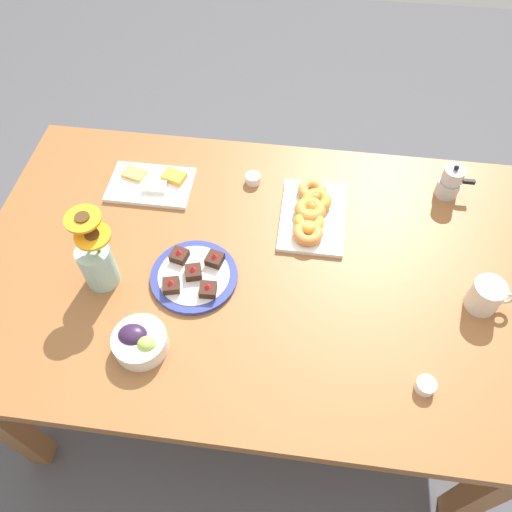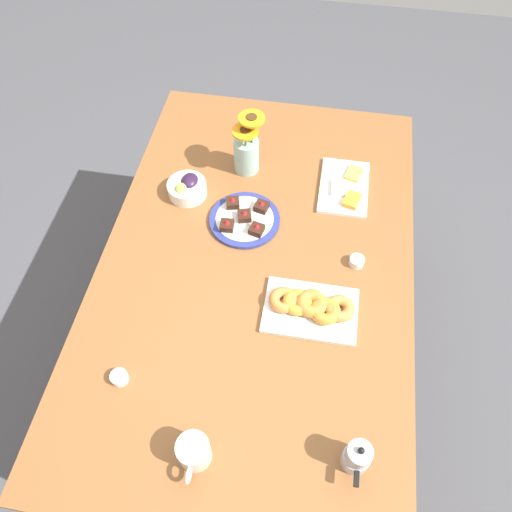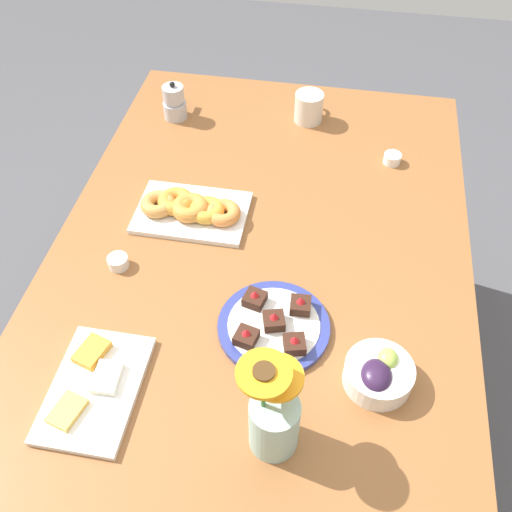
{
  "view_description": "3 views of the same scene",
  "coord_description": "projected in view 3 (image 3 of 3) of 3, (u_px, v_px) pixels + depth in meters",
  "views": [
    {
      "loc": [
        0.1,
        -0.8,
        1.89
      ],
      "look_at": [
        0.0,
        0.0,
        0.78
      ],
      "focal_mm": 35.0,
      "sensor_mm": 36.0,
      "label": 1
    },
    {
      "loc": [
        0.87,
        0.15,
        2.07
      ],
      "look_at": [
        0.0,
        0.0,
        0.78
      ],
      "focal_mm": 35.0,
      "sensor_mm": 36.0,
      "label": 2
    },
    {
      "loc": [
        -0.85,
        -0.15,
        1.75
      ],
      "look_at": [
        0.0,
        0.0,
        0.78
      ],
      "focal_mm": 40.0,
      "sensor_mm": 36.0,
      "label": 3
    }
  ],
  "objects": [
    {
      "name": "grape_bowl",
      "position": [
        378.0,
        374.0,
        1.11
      ],
      "size": [
        0.14,
        0.14,
        0.07
      ],
      "color": "white",
      "rests_on": "dining_table"
    },
    {
      "name": "dining_table",
      "position": [
        256.0,
        290.0,
        1.4
      ],
      "size": [
        1.6,
        1.0,
        0.74
      ],
      "color": "brown",
      "rests_on": "ground_plane"
    },
    {
      "name": "jam_cup_honey",
      "position": [
        392.0,
        158.0,
        1.58
      ],
      "size": [
        0.05,
        0.05,
        0.03
      ],
      "color": "white",
      "rests_on": "dining_table"
    },
    {
      "name": "ground_plane",
      "position": [
        256.0,
        413.0,
        1.89
      ],
      "size": [
        6.0,
        6.0,
        0.0
      ],
      "primitive_type": "plane",
      "color": "#4C4C51"
    },
    {
      "name": "croissant_platter",
      "position": [
        191.0,
        209.0,
        1.43
      ],
      "size": [
        0.19,
        0.28,
        0.05
      ],
      "color": "white",
      "rests_on": "dining_table"
    },
    {
      "name": "dessert_plate",
      "position": [
        274.0,
        325.0,
        1.21
      ],
      "size": [
        0.24,
        0.24,
        0.05
      ],
      "color": "navy",
      "rests_on": "dining_table"
    },
    {
      "name": "jam_cup_berry",
      "position": [
        118.0,
        262.0,
        1.32
      ],
      "size": [
        0.05,
        0.05,
        0.03
      ],
      "color": "white",
      "rests_on": "dining_table"
    },
    {
      "name": "flower_vase",
      "position": [
        274.0,
        419.0,
        0.99
      ],
      "size": [
        0.11,
        0.11,
        0.24
      ],
      "color": "#99C1B7",
      "rests_on": "dining_table"
    },
    {
      "name": "coffee_mug",
      "position": [
        309.0,
        107.0,
        1.69
      ],
      "size": [
        0.12,
        0.08,
        0.09
      ],
      "color": "beige",
      "rests_on": "dining_table"
    },
    {
      "name": "cheese_platter",
      "position": [
        94.0,
        386.0,
        1.12
      ],
      "size": [
        0.26,
        0.17,
        0.03
      ],
      "color": "white",
      "rests_on": "dining_table"
    },
    {
      "name": "moka_pot",
      "position": [
        174.0,
        103.0,
        1.7
      ],
      "size": [
        0.11,
        0.07,
        0.12
      ],
      "color": "#B7B7BC",
      "rests_on": "dining_table"
    }
  ]
}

